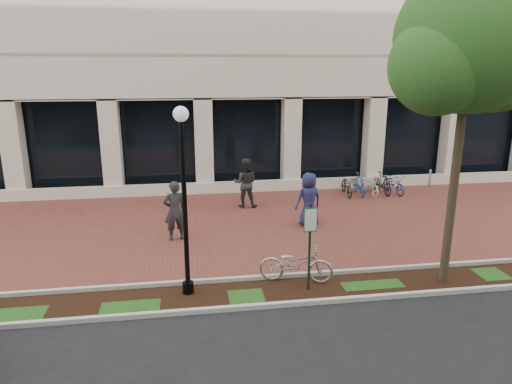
{
  "coord_description": "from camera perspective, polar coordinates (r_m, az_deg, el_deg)",
  "views": [
    {
      "loc": [
        -2.75,
        -15.5,
        5.44
      ],
      "look_at": [
        -0.5,
        -0.8,
        1.42
      ],
      "focal_mm": 32.0,
      "sensor_mm": 36.0,
      "label": 1
    }
  ],
  "objects": [
    {
      "name": "pedestrian_mid",
      "position": [
        18.37,
        -1.35,
        1.15
      ],
      "size": [
        1.12,
        0.96,
        2.01
      ],
      "primitive_type": "imported",
      "rotation": [
        0.0,
        0.0,
        2.91
      ],
      "color": "#26252A",
      "rests_on": "ground"
    },
    {
      "name": "pedestrian_left",
      "position": [
        15.03,
        -10.13,
        -2.33
      ],
      "size": [
        0.81,
        0.62,
        1.99
      ],
      "primitive_type": "imported",
      "rotation": [
        0.0,
        0.0,
        3.35
      ],
      "color": "#26262A",
      "rests_on": "ground"
    },
    {
      "name": "street_tree",
      "position": [
        12.17,
        25.31,
        15.95
      ],
      "size": [
        4.2,
        3.5,
        7.89
      ],
      "color": "#473B29",
      "rests_on": "ground"
    },
    {
      "name": "bollard",
      "position": [
        23.09,
        20.89,
        1.62
      ],
      "size": [
        0.12,
        0.12,
        0.87
      ],
      "color": "silver",
      "rests_on": "ground"
    },
    {
      "name": "planting_strip",
      "position": [
        11.93,
        5.75,
        -12.07
      ],
      "size": [
        40.0,
        1.5,
        0.01
      ],
      "primitive_type": "cube",
      "color": "black",
      "rests_on": "ground"
    },
    {
      "name": "parking_sign",
      "position": [
        11.36,
        6.76,
        -5.42
      ],
      "size": [
        0.34,
        0.07,
        2.3
      ],
      "rotation": [
        0.0,
        0.0,
        0.06
      ],
      "color": "#153B1A",
      "rests_on": "ground"
    },
    {
      "name": "pedestrian_right",
      "position": [
        16.28,
        6.6,
        -0.93
      ],
      "size": [
        1.07,
        0.83,
        1.93
      ],
      "primitive_type": "imported",
      "rotation": [
        0.0,
        0.0,
        3.39
      ],
      "color": "#202350",
      "rests_on": "ground"
    },
    {
      "name": "locked_bicycle",
      "position": [
        12.13,
        5.0,
        -8.92
      ],
      "size": [
        2.05,
        1.18,
        1.02
      ],
      "primitive_type": "imported",
      "rotation": [
        0.0,
        0.0,
        1.29
      ],
      "color": "#B0AFB4",
      "rests_on": "ground"
    },
    {
      "name": "brick_plaza",
      "position": [
        16.66,
        1.29,
        -3.92
      ],
      "size": [
        40.0,
        9.0,
        0.01
      ],
      "primitive_type": "cube",
      "color": "brown",
      "rests_on": "ground"
    },
    {
      "name": "ground",
      "position": [
        16.66,
        1.29,
        -3.94
      ],
      "size": [
        120.0,
        120.0,
        0.0
      ],
      "primitive_type": "plane",
      "color": "black",
      "rests_on": "ground"
    },
    {
      "name": "bike_rack_cluster",
      "position": [
        21.01,
        14.14,
        0.94
      ],
      "size": [
        2.95,
        1.72,
        0.97
      ],
      "rotation": [
        0.0,
        0.0,
        0.02
      ],
      "color": "black",
      "rests_on": "ground"
    },
    {
      "name": "curb_plaza_side",
      "position": [
        12.55,
        4.9,
        -10.32
      ],
      "size": [
        40.0,
        0.12,
        0.12
      ],
      "primitive_type": "cube",
      "color": "#BABBB0",
      "rests_on": "ground"
    },
    {
      "name": "curb_street_side",
      "position": [
        11.26,
        6.72,
        -13.53
      ],
      "size": [
        40.0,
        0.12,
        0.12
      ],
      "primitive_type": "cube",
      "color": "#BABBB0",
      "rests_on": "ground"
    },
    {
      "name": "lamppost",
      "position": [
        10.91,
        -8.97,
        -0.1
      ],
      "size": [
        0.36,
        0.36,
        4.64
      ],
      "color": "black",
      "rests_on": "ground"
    }
  ]
}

